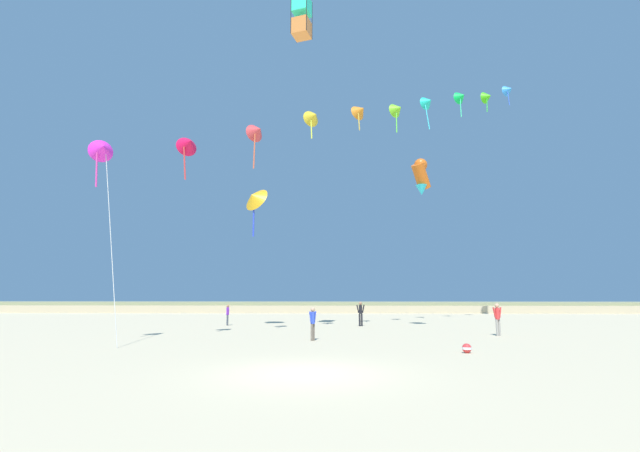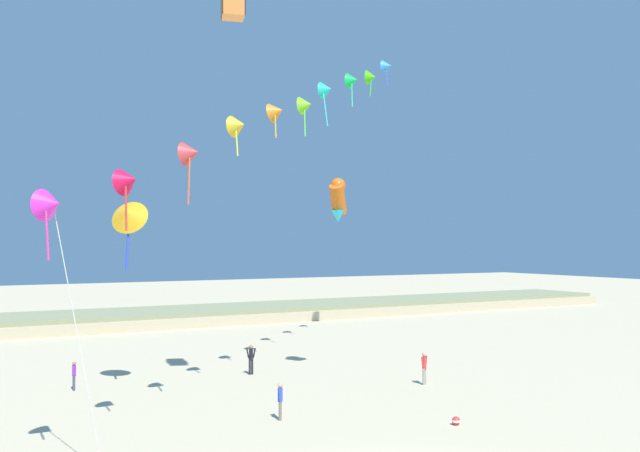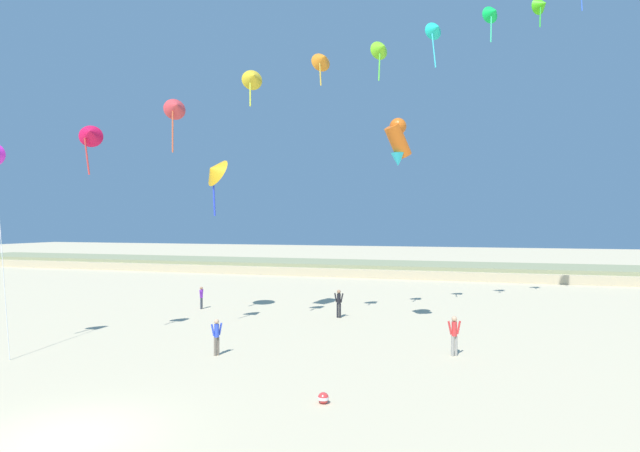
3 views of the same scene
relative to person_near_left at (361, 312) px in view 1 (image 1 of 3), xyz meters
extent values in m
plane|color=beige|center=(-2.64, -19.07, -1.01)|extent=(240.00, 240.00, 0.00)
cube|color=#BFAE8B|center=(-2.64, 27.83, -0.55)|extent=(120.00, 10.76, 0.92)
cube|color=gray|center=(-2.64, 27.83, 0.05)|extent=(120.00, 9.14, 0.53)
cylinder|color=black|center=(-0.08, 0.00, -0.57)|extent=(0.13, 0.13, 0.88)
cylinder|color=black|center=(0.08, 0.00, -0.57)|extent=(0.13, 0.13, 0.88)
cylinder|color=black|center=(0.00, 0.00, 0.18)|extent=(0.23, 0.23, 0.62)
cylinder|color=black|center=(-0.20, 0.01, 0.23)|extent=(0.21, 0.10, 0.59)
cylinder|color=black|center=(0.20, -0.01, 0.23)|extent=(0.21, 0.10, 0.59)
sphere|color=#9E7051|center=(0.00, 0.00, 0.62)|extent=(0.24, 0.24, 0.24)
cylinder|color=gray|center=(7.22, -7.20, -0.56)|extent=(0.13, 0.13, 0.89)
cylinder|color=gray|center=(7.07, -7.27, -0.56)|extent=(0.13, 0.13, 0.89)
cylinder|color=red|center=(7.15, -7.24, 0.19)|extent=(0.23, 0.23, 0.63)
cylinder|color=red|center=(7.33, -7.15, 0.24)|extent=(0.23, 0.17, 0.60)
cylinder|color=red|center=(6.96, -7.32, 0.24)|extent=(0.23, 0.17, 0.60)
sphere|color=tan|center=(7.15, -7.24, 0.64)|extent=(0.24, 0.24, 0.24)
cylinder|color=#726656|center=(-2.89, -10.11, -0.60)|extent=(0.12, 0.12, 0.81)
cylinder|color=#726656|center=(-2.96, -10.23, -0.60)|extent=(0.12, 0.12, 0.81)
cylinder|color=blue|center=(-2.92, -10.17, 0.09)|extent=(0.21, 0.21, 0.58)
cylinder|color=blue|center=(-2.83, -10.02, 0.14)|extent=(0.17, 0.21, 0.55)
cylinder|color=blue|center=(-3.02, -10.33, 0.14)|extent=(0.17, 0.21, 0.55)
sphere|color=tan|center=(-2.92, -10.17, 0.50)|extent=(0.22, 0.22, 0.22)
cylinder|color=#474C56|center=(-9.83, 0.32, -0.63)|extent=(0.11, 0.11, 0.76)
cylinder|color=#474C56|center=(-9.84, 0.46, -0.63)|extent=(0.11, 0.11, 0.76)
cylinder|color=purple|center=(-9.84, 0.39, 0.03)|extent=(0.20, 0.20, 0.54)
cylinder|color=purple|center=(-9.82, 0.22, 0.07)|extent=(0.09, 0.19, 0.51)
cylinder|color=purple|center=(-9.85, 0.56, 0.07)|extent=(0.09, 0.19, 0.51)
sphere|color=#9E7051|center=(-9.84, 0.39, 0.41)|extent=(0.21, 0.21, 0.21)
cone|color=#EE2ACA|center=(-12.68, -12.93, 7.97)|extent=(1.34, 1.29, 1.15)
cylinder|color=#E5399C|center=(-12.80, -13.02, 6.93)|extent=(0.18, 0.08, 1.65)
cone|color=#E2103F|center=(-9.54, -10.34, 9.12)|extent=(1.42, 1.38, 1.21)
cylinder|color=#E53B39|center=(-9.66, -10.43, 8.03)|extent=(0.16, 0.27, 1.74)
cone|color=#D13B3E|center=(-6.32, -8.11, 10.67)|extent=(1.38, 1.37, 1.19)
cylinder|color=#E55F39|center=(-6.44, -8.20, 9.42)|extent=(0.12, 0.13, 2.07)
cone|color=gold|center=(-3.16, -5.80, 12.53)|extent=(1.36, 1.28, 1.17)
cylinder|color=yellow|center=(-3.28, -5.89, 11.65)|extent=(0.13, 0.19, 1.32)
cone|color=orange|center=(0.00, -3.51, 13.91)|extent=(1.43, 1.40, 1.22)
cylinder|color=gold|center=(-0.12, -3.60, 13.07)|extent=(0.14, 0.10, 1.24)
cone|color=#6FCC20|center=(2.91, -1.38, 14.95)|extent=(1.36, 1.31, 1.16)
cylinder|color=#5FE539|center=(2.79, -1.47, 13.89)|extent=(0.11, 0.24, 1.69)
cone|color=#1AC8AC|center=(5.79, 1.26, 16.73)|extent=(1.34, 1.24, 1.14)
cylinder|color=#39D7E5|center=(5.67, 1.17, 15.41)|extent=(0.31, 0.22, 2.20)
cone|color=#0DC748|center=(9.18, 3.49, 18.22)|extent=(1.33, 1.21, 1.13)
cylinder|color=#39E598|center=(9.06, 3.40, 17.15)|extent=(0.11, 0.19, 1.69)
cone|color=#40C314|center=(12.35, 5.96, 19.35)|extent=(1.33, 1.26, 1.13)
cylinder|color=#3BE539|center=(12.23, 5.87, 18.50)|extent=(0.10, 0.20, 1.27)
cone|color=#2F8BE6|center=(15.20, 7.99, 21.02)|extent=(1.32, 1.19, 1.12)
cylinder|color=blue|center=(15.08, 7.90, 20.08)|extent=(0.14, 0.14, 1.44)
cylinder|color=silver|center=(-11.80, -13.09, 3.47)|extent=(1.61, 0.67, 8.97)
cone|color=gold|center=(-7.63, -1.86, 8.17)|extent=(2.41, 2.30, 1.98)
cone|color=blue|center=(-7.63, -1.86, 8.19)|extent=(1.35, 1.29, 1.11)
cylinder|color=blue|center=(-7.63, -1.86, 6.60)|extent=(0.15, 0.38, 2.55)
cube|color=orange|center=(-3.87, -6.85, 18.02)|extent=(1.31, 1.31, 1.09)
cube|color=#2DE5B2|center=(-3.87, -6.85, 19.59)|extent=(1.31, 1.31, 1.09)
cylinder|color=black|center=(-3.52, -7.50, 18.80)|extent=(0.04, 0.04, 2.66)
cylinder|color=black|center=(-3.22, -6.50, 18.80)|extent=(0.04, 0.04, 2.66)
cylinder|color=black|center=(-4.22, -6.19, 18.80)|extent=(0.04, 0.04, 2.66)
cylinder|color=black|center=(-4.53, -7.20, 18.80)|extent=(0.04, 0.04, 2.66)
cylinder|color=#D85E17|center=(4.10, -3.14, 9.25)|extent=(1.73, 1.78, 1.96)
sphere|color=#D85E17|center=(4.10, -3.14, 10.04)|extent=(0.90, 0.90, 0.90)
cone|color=#2DD1E5|center=(4.10, -3.14, 8.27)|extent=(1.09, 1.09, 0.69)
sphere|color=black|center=(4.10, -3.14, 10.30)|extent=(0.19, 0.19, 0.19)
sphere|color=red|center=(3.27, -14.47, -0.83)|extent=(0.36, 0.36, 0.36)
cylinder|color=white|center=(3.27, -14.47, -0.83)|extent=(0.36, 0.36, 0.09)
camera|label=1|loc=(-1.75, -31.68, 1.18)|focal=24.00mm
camera|label=2|loc=(-15.63, -36.97, 6.64)|focal=38.00mm
camera|label=3|loc=(7.82, -29.92, 4.80)|focal=28.00mm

